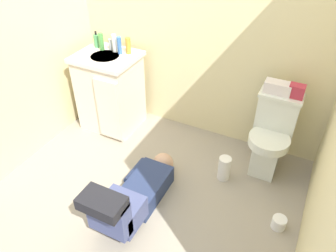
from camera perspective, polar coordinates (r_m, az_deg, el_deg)
name	(u,v)px	position (r m, az deg, el deg)	size (l,w,h in m)	color
ground_plane	(153,185)	(2.99, -2.66, -10.33)	(3.01, 2.91, 0.04)	gray
wall_back	(202,17)	(3.09, 6.00, 18.38)	(2.67, 0.08, 2.40)	beige
wall_left	(10,30)	(3.07, -25.91, 14.86)	(0.08, 1.91, 2.40)	beige
toilet	(271,136)	(3.03, 17.54, -1.64)	(0.36, 0.46, 0.75)	silver
vanity_cabinet	(110,91)	(3.48, -10.03, 6.03)	(0.60, 0.53, 0.82)	beige
faucet	(114,45)	(3.39, -9.46, 13.77)	(0.02, 0.02, 0.10)	silver
person_plumber	(133,195)	(2.66, -6.12, -11.93)	(0.39, 1.06, 0.52)	navy
tissue_box	(278,88)	(2.88, 18.62, 6.39)	(0.22, 0.11, 0.10)	silver
toiletry_bag	(297,91)	(2.87, 21.54, 5.68)	(0.12, 0.09, 0.11)	#B22D3F
soap_dispenser	(97,41)	(3.47, -12.35, 14.34)	(0.06, 0.06, 0.17)	#499256
bottle_green	(101,42)	(3.39, -11.57, 14.24)	(0.05, 0.05, 0.17)	#53A049
bottle_clear	(111,44)	(3.40, -9.96, 13.86)	(0.04, 0.04, 0.11)	silver
bottle_white	(114,43)	(3.33, -9.34, 14.09)	(0.05, 0.05, 0.17)	white
bottle_blue	(119,45)	(3.28, -8.48, 13.75)	(0.04, 0.04, 0.17)	#386ABF
bottle_amber	(128,46)	(3.27, -6.96, 13.74)	(0.05, 0.05, 0.16)	gold
paper_towel_roll	(224,168)	(2.98, 9.77, -7.28)	(0.11, 0.11, 0.24)	white
toilet_paper_roll	(279,223)	(2.78, 18.77, -15.70)	(0.11, 0.11, 0.10)	white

